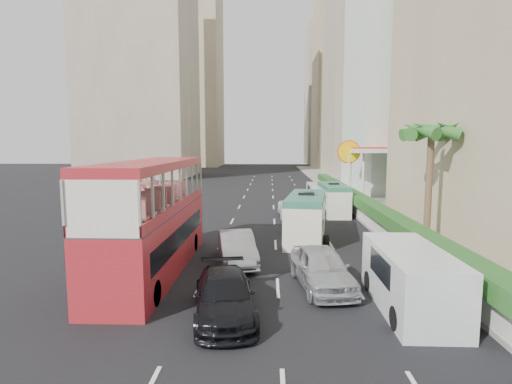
{
  "coord_description": "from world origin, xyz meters",
  "views": [
    {
      "loc": [
        -0.73,
        -17.63,
        5.79
      ],
      "look_at": [
        -1.5,
        4.0,
        3.2
      ],
      "focal_mm": 28.0,
      "sensor_mm": 36.0,
      "label": 1
    }
  ],
  "objects_px": {
    "car_silver_lane_a": "(237,263)",
    "car_black": "(225,316)",
    "car_silver_lane_b": "(321,287)",
    "panel_van_near": "(410,279)",
    "double_decker_bus": "(154,217)",
    "minibus_near": "(306,218)",
    "panel_van_far": "(317,193)",
    "palm_tree": "(429,189)",
    "minibus_far": "(333,199)",
    "shell_station": "(376,175)",
    "van_asset": "(294,218)"
  },
  "relations": [
    {
      "from": "car_silver_lane_a",
      "to": "panel_van_far",
      "type": "relative_size",
      "value": 1.04
    },
    {
      "from": "car_black",
      "to": "panel_van_far",
      "type": "xyz_separation_m",
      "value": [
        6.36,
        27.66,
        0.89
      ]
    },
    {
      "from": "minibus_near",
      "to": "car_black",
      "type": "bearing_deg",
      "value": -99.41
    },
    {
      "from": "car_black",
      "to": "palm_tree",
      "type": "relative_size",
      "value": 0.76
    },
    {
      "from": "double_decker_bus",
      "to": "shell_station",
      "type": "distance_m",
      "value": 28.02
    },
    {
      "from": "minibus_near",
      "to": "minibus_far",
      "type": "bearing_deg",
      "value": 80.97
    },
    {
      "from": "double_decker_bus",
      "to": "panel_van_far",
      "type": "height_order",
      "value": "double_decker_bus"
    },
    {
      "from": "minibus_far",
      "to": "palm_tree",
      "type": "distance_m",
      "value": 12.14
    },
    {
      "from": "minibus_near",
      "to": "van_asset",
      "type": "bearing_deg",
      "value": 101.35
    },
    {
      "from": "panel_van_far",
      "to": "palm_tree",
      "type": "distance_m",
      "value": 19.47
    },
    {
      "from": "double_decker_bus",
      "to": "panel_van_near",
      "type": "relative_size",
      "value": 2.04
    },
    {
      "from": "panel_van_near",
      "to": "car_silver_lane_b",
      "type": "bearing_deg",
      "value": 144.82
    },
    {
      "from": "double_decker_bus",
      "to": "minibus_near",
      "type": "height_order",
      "value": "double_decker_bus"
    },
    {
      "from": "palm_tree",
      "to": "double_decker_bus",
      "type": "bearing_deg",
      "value": -163.84
    },
    {
      "from": "double_decker_bus",
      "to": "minibus_far",
      "type": "bearing_deg",
      "value": 55.79
    },
    {
      "from": "palm_tree",
      "to": "shell_station",
      "type": "xyz_separation_m",
      "value": [
        2.2,
        19.0,
        -0.63
      ]
    },
    {
      "from": "car_silver_lane_a",
      "to": "minibus_near",
      "type": "height_order",
      "value": "minibus_near"
    },
    {
      "from": "car_silver_lane_a",
      "to": "car_black",
      "type": "bearing_deg",
      "value": -100.1
    },
    {
      "from": "minibus_near",
      "to": "car_silver_lane_a",
      "type": "bearing_deg",
      "value": -118.6
    },
    {
      "from": "car_silver_lane_b",
      "to": "minibus_far",
      "type": "relative_size",
      "value": 0.86
    },
    {
      "from": "minibus_near",
      "to": "panel_van_near",
      "type": "xyz_separation_m",
      "value": [
        2.76,
        -10.12,
        -0.31
      ]
    },
    {
      "from": "car_black",
      "to": "minibus_far",
      "type": "distance_m",
      "value": 21.35
    },
    {
      "from": "palm_tree",
      "to": "shell_station",
      "type": "height_order",
      "value": "palm_tree"
    },
    {
      "from": "car_silver_lane_a",
      "to": "minibus_far",
      "type": "relative_size",
      "value": 0.83
    },
    {
      "from": "car_silver_lane_b",
      "to": "van_asset",
      "type": "xyz_separation_m",
      "value": [
        -0.17,
        15.44,
        0.0
      ]
    },
    {
      "from": "panel_van_near",
      "to": "panel_van_far",
      "type": "relative_size",
      "value": 1.21
    },
    {
      "from": "car_silver_lane_a",
      "to": "palm_tree",
      "type": "bearing_deg",
      "value": 3.6
    },
    {
      "from": "car_black",
      "to": "shell_station",
      "type": "height_order",
      "value": "shell_station"
    },
    {
      "from": "panel_van_near",
      "to": "double_decker_bus",
      "type": "bearing_deg",
      "value": 159.53
    },
    {
      "from": "double_decker_bus",
      "to": "panel_van_near",
      "type": "distance_m",
      "value": 11.02
    },
    {
      "from": "car_black",
      "to": "shell_station",
      "type": "distance_m",
      "value": 30.42
    },
    {
      "from": "car_silver_lane_b",
      "to": "panel_van_near",
      "type": "height_order",
      "value": "panel_van_near"
    },
    {
      "from": "car_silver_lane_b",
      "to": "shell_station",
      "type": "xyz_separation_m",
      "value": [
        8.63,
        24.85,
        2.75
      ]
    },
    {
      "from": "double_decker_bus",
      "to": "minibus_near",
      "type": "distance_m",
      "value": 9.8
    },
    {
      "from": "car_black",
      "to": "shell_station",
      "type": "bearing_deg",
      "value": 57.5
    },
    {
      "from": "double_decker_bus",
      "to": "minibus_far",
      "type": "height_order",
      "value": "double_decker_bus"
    },
    {
      "from": "car_silver_lane_a",
      "to": "palm_tree",
      "type": "xyz_separation_m",
      "value": [
        10.15,
        2.64,
        3.38
      ]
    },
    {
      "from": "car_silver_lane_a",
      "to": "van_asset",
      "type": "distance_m",
      "value": 12.74
    },
    {
      "from": "car_silver_lane_a",
      "to": "car_black",
      "type": "xyz_separation_m",
      "value": [
        0.09,
        -6.06,
        0.0
      ]
    },
    {
      "from": "van_asset",
      "to": "shell_station",
      "type": "distance_m",
      "value": 13.17
    },
    {
      "from": "minibus_far",
      "to": "car_silver_lane_b",
      "type": "bearing_deg",
      "value": -101.98
    },
    {
      "from": "car_silver_lane_a",
      "to": "minibus_near",
      "type": "relative_size",
      "value": 0.74
    },
    {
      "from": "double_decker_bus",
      "to": "palm_tree",
      "type": "xyz_separation_m",
      "value": [
        13.8,
        4.0,
        0.85
      ]
    },
    {
      "from": "palm_tree",
      "to": "panel_van_near",
      "type": "bearing_deg",
      "value": -114.47
    },
    {
      "from": "van_asset",
      "to": "minibus_near",
      "type": "distance_m",
      "value": 7.48
    },
    {
      "from": "car_silver_lane_b",
      "to": "palm_tree",
      "type": "bearing_deg",
      "value": 33.56
    },
    {
      "from": "van_asset",
      "to": "panel_van_near",
      "type": "bearing_deg",
      "value": -82.7
    },
    {
      "from": "panel_van_near",
      "to": "van_asset",
      "type": "bearing_deg",
      "value": 100.08
    },
    {
      "from": "minibus_far",
      "to": "palm_tree",
      "type": "height_order",
      "value": "palm_tree"
    },
    {
      "from": "car_silver_lane_b",
      "to": "car_black",
      "type": "xyz_separation_m",
      "value": [
        -3.63,
        -2.86,
        0.0
      ]
    }
  ]
}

